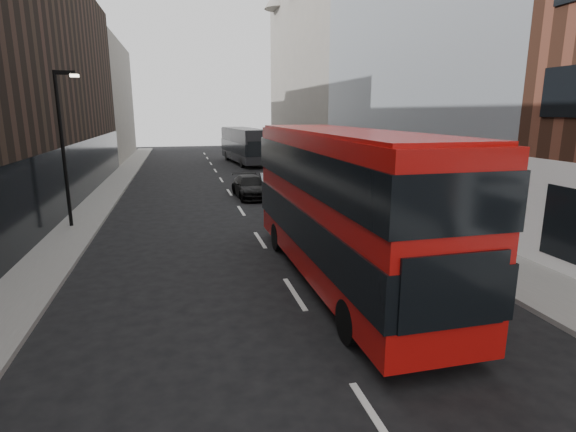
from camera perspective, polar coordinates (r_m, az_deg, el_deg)
sidewalk_right at (r=31.62m, az=6.40°, el=3.37°), size 3.00×80.00×0.15m
sidewalk_left at (r=30.16m, az=-22.53°, el=1.97°), size 2.00×80.00×0.15m
building_modern_block at (r=29.57m, az=17.57°, el=21.33°), size 5.03×22.00×20.00m
building_victorian at (r=50.62m, az=3.39°, el=17.93°), size 6.50×24.00×21.00m
building_left_mid at (r=35.34m, az=-28.09°, el=14.25°), size 5.00×24.00×14.00m
building_left_far at (r=56.92m, az=-22.57°, el=13.26°), size 5.00×20.00×13.00m
street_lamp at (r=22.90m, az=-26.59°, el=8.75°), size 1.06×0.22×7.00m
red_bus at (r=14.10m, az=6.89°, el=2.01°), size 2.95×12.04×4.84m
grey_bus at (r=48.16m, az=-5.57°, el=8.99°), size 3.84×11.61×3.69m
car_a at (r=17.95m, az=6.11°, el=-2.09°), size 2.02×4.22×1.39m
car_b at (r=29.04m, az=-1.93°, el=3.91°), size 2.03×4.65×1.49m
car_c at (r=29.01m, az=-4.80°, el=3.75°), size 2.13×4.80×1.37m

